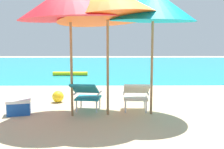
# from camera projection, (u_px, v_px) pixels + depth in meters

# --- Properties ---
(ground_plane) EXTENTS (40.00, 40.00, 0.00)m
(ground_plane) POSITION_uv_depth(u_px,v_px,m) (111.00, 82.00, 9.50)
(ground_plane) COLOR #CCB78E
(ocean_band) EXTENTS (40.00, 18.00, 0.01)m
(ocean_band) POSITION_uv_depth(u_px,v_px,m) (111.00, 64.00, 17.71)
(ocean_band) COLOR teal
(ocean_band) RESTS_ON ground_plane
(swim_buoy) EXTENTS (1.60, 0.18, 0.18)m
(swim_buoy) POSITION_uv_depth(u_px,v_px,m) (70.00, 74.00, 11.53)
(swim_buoy) COLOR yellow
(swim_buoy) RESTS_ON ocean_band
(lounge_chair_left) EXTENTS (0.64, 0.93, 0.68)m
(lounge_chair_left) POSITION_uv_depth(u_px,v_px,m) (87.00, 94.00, 5.33)
(lounge_chair_left) COLOR teal
(lounge_chair_left) RESTS_ON ground_plane
(lounge_chair_right) EXTENTS (0.58, 0.90, 0.68)m
(lounge_chair_right) POSITION_uv_depth(u_px,v_px,m) (136.00, 94.00, 5.32)
(lounge_chair_right) COLOR silver
(lounge_chair_right) RESTS_ON ground_plane
(beach_umbrella_left) EXTENTS (2.85, 2.84, 2.66)m
(beach_umbrella_left) POSITION_uv_depth(u_px,v_px,m) (70.00, 2.00, 4.83)
(beach_umbrella_left) COLOR olive
(beach_umbrella_left) RESTS_ON ground_plane
(beach_umbrella_center) EXTENTS (2.89, 2.87, 2.70)m
(beach_umbrella_center) POSITION_uv_depth(u_px,v_px,m) (108.00, 3.00, 4.92)
(beach_umbrella_center) COLOR olive
(beach_umbrella_center) RESTS_ON ground_plane
(beach_umbrella_right) EXTENTS (2.16, 2.18, 2.57)m
(beach_umbrella_right) POSITION_uv_depth(u_px,v_px,m) (153.00, 6.00, 4.98)
(beach_umbrella_right) COLOR olive
(beach_umbrella_right) RESTS_ON ground_plane
(beach_ball) EXTENTS (0.29, 0.29, 0.29)m
(beach_ball) POSITION_uv_depth(u_px,v_px,m) (58.00, 97.00, 6.28)
(beach_ball) COLOR yellow
(beach_ball) RESTS_ON ground_plane
(cooler_box) EXTENTS (0.53, 0.42, 0.32)m
(cooler_box) POSITION_uv_depth(u_px,v_px,m) (19.00, 107.00, 5.19)
(cooler_box) COLOR #194CA5
(cooler_box) RESTS_ON ground_plane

